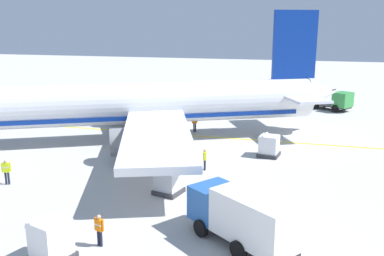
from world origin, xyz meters
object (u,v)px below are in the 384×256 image
object	(u,v)px
crew_marshaller	(195,122)
airliner_foreground	(130,105)
crew_loader_left	(99,228)
cargo_container_near	(51,240)
crew_supervisor	(205,158)
service_truck_baggage	(243,215)
cargo_container_mid	(269,146)
cargo_container_far	(169,180)
service_truck_fuel	(335,101)
crew_loader_right	(6,170)

from	to	relation	value
crew_marshaller	airliner_foreground	bearing A→B (deg)	133.15
crew_loader_left	airliner_foreground	bearing A→B (deg)	18.62
cargo_container_near	crew_loader_left	xyz separation A→B (m)	(1.75, -1.55, -0.03)
crew_loader_left	crew_supervisor	bearing A→B (deg)	-11.12
airliner_foreground	crew_marshaller	distance (m)	7.19
cargo_container_near	service_truck_baggage	bearing A→B (deg)	-65.88
cargo_container_near	crew_marshaller	size ratio (longest dim) A/B	1.22
cargo_container_mid	crew_marshaller	distance (m)	10.14
cargo_container_far	crew_supervisor	distance (m)	5.10
crew_marshaller	crew_loader_left	size ratio (longest dim) A/B	1.06
cargo_container_far	crew_loader_left	size ratio (longest dim) A/B	1.19
crew_loader_left	cargo_container_near	bearing A→B (deg)	138.46
service_truck_fuel	crew_marshaller	distance (m)	20.78
cargo_container_far	crew_marshaller	bearing A→B (deg)	8.81
cargo_container_mid	cargo_container_far	distance (m)	11.09
crew_supervisor	cargo_container_far	bearing A→B (deg)	166.40
service_truck_fuel	service_truck_baggage	distance (m)	36.85
cargo_container_mid	cargo_container_far	size ratio (longest dim) A/B	0.96
crew_supervisor	crew_loader_right	bearing A→B (deg)	117.36
airliner_foreground	service_truck_baggage	xyz separation A→B (m)	(-16.53, -12.98, -1.83)
cargo_container_near	cargo_container_far	bearing A→B (deg)	-17.01
cargo_container_far	service_truck_fuel	bearing A→B (deg)	-20.69
cargo_container_mid	cargo_container_far	world-z (taller)	cargo_container_far
service_truck_baggage	crew_loader_right	distance (m)	17.07
crew_loader_left	crew_supervisor	size ratio (longest dim) A/B	1.01
cargo_container_far	service_truck_baggage	bearing A→B (deg)	-133.31
cargo_container_mid	crew_supervisor	size ratio (longest dim) A/B	1.16
airliner_foreground	crew_loader_left	size ratio (longest dim) A/B	23.50
airliner_foreground	cargo_container_near	bearing A→B (deg)	-166.98
cargo_container_near	crew_loader_right	distance (m)	11.25
service_truck_fuel	crew_loader_right	xyz separation A→B (m)	(-32.47, 22.81, -0.13)
cargo_container_near	crew_loader_left	world-z (taller)	cargo_container_near
airliner_foreground	cargo_container_near	xyz separation A→B (m)	(-20.24, -4.68, -2.39)
service_truck_baggage	cargo_container_near	distance (m)	9.11
crew_marshaller	crew_supervisor	distance (m)	11.57
cargo_container_near	cargo_container_far	distance (m)	9.37
service_truck_fuel	cargo_container_far	distance (m)	33.23
airliner_foreground	service_truck_baggage	size ratio (longest dim) A/B	6.30
cargo_container_mid	crew_loader_left	bearing A→B (deg)	158.40
service_truck_fuel	crew_loader_left	bearing A→B (deg)	161.34
service_truck_baggage	cargo_container_near	bearing A→B (deg)	114.12
cargo_container_mid	crew_supervisor	bearing A→B (deg)	137.58
airliner_foreground	crew_supervisor	bearing A→B (deg)	-126.26
service_truck_baggage	crew_marshaller	size ratio (longest dim) A/B	3.54
cargo_container_near	crew_marshaller	world-z (taller)	cargo_container_near
crew_marshaller	crew_supervisor	xyz separation A→B (m)	(-10.97, -3.67, -0.07)
service_truck_fuel	cargo_container_mid	distance (m)	22.34
cargo_container_near	crew_supervisor	xyz separation A→B (m)	(13.92, -3.94, -0.04)
service_truck_baggage	crew_loader_right	xyz separation A→B (m)	(3.85, 16.62, -0.52)
crew_loader_right	crew_supervisor	size ratio (longest dim) A/B	1.08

